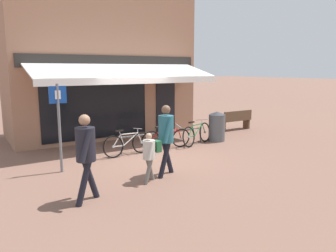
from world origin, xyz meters
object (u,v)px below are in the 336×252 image
object	(u,v)px
pedestrian_second_adult	(86,149)
park_bench	(236,120)
bicycle_silver	(128,144)
parking_sign	(59,119)
litter_bin	(217,126)
bicycle_red	(166,138)
pedestrian_adult	(166,133)
pedestrian_child	(150,152)
bicycle_green	(197,134)

from	to	relation	value
pedestrian_second_adult	park_bench	xyz separation A→B (m)	(8.22, 4.18, -0.64)
bicycle_silver	park_bench	bearing A→B (deg)	10.02
pedestrian_second_adult	parking_sign	xyz separation A→B (m)	(0.08, 2.27, 0.32)
litter_bin	parking_sign	world-z (taller)	parking_sign
bicycle_red	pedestrian_second_adult	distance (m)	4.82
pedestrian_second_adult	pedestrian_adult	bearing A→B (deg)	-171.85
parking_sign	park_bench	xyz separation A→B (m)	(8.14, 1.91, -0.96)
bicycle_silver	pedestrian_second_adult	world-z (taller)	pedestrian_second_adult
litter_bin	parking_sign	size ratio (longest dim) A/B	0.48
bicycle_red	parking_sign	xyz separation A→B (m)	(-3.68, -0.66, 1.07)
bicycle_silver	litter_bin	distance (m)	3.74
pedestrian_child	litter_bin	size ratio (longest dim) A/B	1.08
pedestrian_adult	parking_sign	bearing A→B (deg)	-41.06
pedestrian_child	parking_sign	xyz separation A→B (m)	(-1.59, 1.92, 0.68)
bicycle_red	parking_sign	bearing A→B (deg)	-159.10
bicycle_green	pedestrian_second_adult	distance (m)	5.86
pedestrian_second_adult	parking_sign	world-z (taller)	parking_sign
bicycle_silver	parking_sign	distance (m)	2.52
bicycle_red	park_bench	size ratio (longest dim) A/B	1.10
parking_sign	park_bench	size ratio (longest dim) A/B	1.45
pedestrian_second_adult	park_bench	world-z (taller)	pedestrian_second_adult
pedestrian_adult	parking_sign	world-z (taller)	parking_sign
bicycle_green	park_bench	size ratio (longest dim) A/B	1.09
bicycle_red	park_bench	xyz separation A→B (m)	(4.46, 1.25, 0.10)
pedestrian_adult	pedestrian_second_adult	distance (m)	2.32
pedestrian_adult	park_bench	size ratio (longest dim) A/B	1.13
litter_bin	bicycle_silver	bearing A→B (deg)	-178.88
pedestrian_child	litter_bin	world-z (taller)	pedestrian_child
bicycle_green	parking_sign	distance (m)	5.12
bicycle_silver	pedestrian_child	world-z (taller)	pedestrian_child
park_bench	bicycle_red	bearing A→B (deg)	-163.70
bicycle_green	pedestrian_adult	world-z (taller)	pedestrian_adult
pedestrian_adult	litter_bin	bearing A→B (deg)	-150.70
bicycle_silver	pedestrian_adult	world-z (taller)	pedestrian_adult
pedestrian_child	pedestrian_second_adult	distance (m)	1.75
bicycle_silver	bicycle_red	size ratio (longest dim) A/B	0.96
pedestrian_adult	bicycle_silver	bearing A→B (deg)	-93.72
pedestrian_child	park_bench	size ratio (longest dim) A/B	0.76
pedestrian_adult	bicycle_red	bearing A→B (deg)	-125.29
pedestrian_child	pedestrian_adult	bearing A→B (deg)	-166.17
bicycle_green	litter_bin	distance (m)	0.99
pedestrian_adult	pedestrian_second_adult	world-z (taller)	pedestrian_second_adult
park_bench	pedestrian_second_adult	bearing A→B (deg)	-152.39
parking_sign	park_bench	distance (m)	8.41
park_bench	pedestrian_adult	bearing A→B (deg)	-148.08
pedestrian_second_adult	bicycle_green	bearing A→B (deg)	-155.98
bicycle_silver	pedestrian_adult	bearing A→B (deg)	-93.26
bicycle_green	park_bench	xyz separation A→B (m)	(3.17, 1.29, 0.08)
pedestrian_adult	pedestrian_second_adult	bearing A→B (deg)	10.97
bicycle_red	pedestrian_adult	distance (m)	2.90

